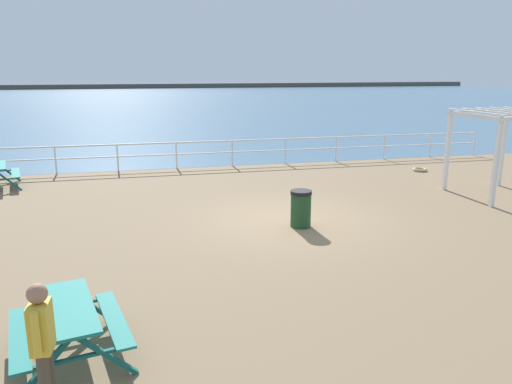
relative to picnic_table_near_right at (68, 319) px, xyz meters
The scene contains 9 objects.
ground_plane 7.51m from the picnic_table_near_right, 49.07° to the left, with size 30.00×24.00×0.20m, color #846B4C.
sea_band 58.61m from the picnic_table_near_right, 85.21° to the left, with size 142.00×90.00×0.01m, color #476B84.
distant_shoreline 101.52m from the picnic_table_near_right, 87.23° to the left, with size 142.00×6.00×1.80m, color #4C4C47.
seaward_railing 14.27m from the picnic_table_near_right, 69.92° to the left, with size 23.07×0.07×1.08m.
picnic_table_near_right is the anchor object (origin of this frame).
visitor 1.28m from the picnic_table_near_right, 94.43° to the right, with size 0.24×0.53×1.66m.
lattice_pergola 13.89m from the picnic_table_near_right, 28.35° to the left, with size 2.55×2.66×2.70m.
litter_bin 7.05m from the picnic_table_near_right, 44.33° to the left, with size 0.55×0.55×0.95m.
rope_coil 15.99m from the picnic_table_near_right, 41.70° to the left, with size 0.55×0.55×0.11m, color tan.
Camera 1 is at (-3.83, -12.34, 3.95)m, focal length 34.96 mm.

